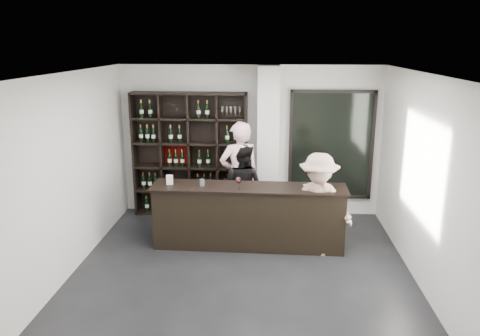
# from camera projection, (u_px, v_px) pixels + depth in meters

# --- Properties ---
(floor) EXTENTS (5.00, 5.50, 0.01)m
(floor) POSITION_uv_depth(u_px,v_px,m) (241.00, 278.00, 6.78)
(floor) COLOR black
(floor) RESTS_ON ground
(wine_shelf) EXTENTS (2.20, 0.35, 2.40)m
(wine_shelf) POSITION_uv_depth(u_px,v_px,m) (190.00, 155.00, 9.01)
(wine_shelf) COLOR black
(wine_shelf) RESTS_ON floor
(structural_column) EXTENTS (0.40, 0.40, 2.90)m
(structural_column) POSITION_uv_depth(u_px,v_px,m) (268.00, 144.00, 8.76)
(structural_column) COLOR silver
(structural_column) RESTS_ON floor
(glass_panel) EXTENTS (1.60, 0.08, 2.10)m
(glass_panel) POSITION_uv_depth(u_px,v_px,m) (331.00, 145.00, 8.91)
(glass_panel) COLOR black
(glass_panel) RESTS_ON floor
(tasting_counter) EXTENTS (3.17, 0.66, 1.04)m
(tasting_counter) POSITION_uv_depth(u_px,v_px,m) (249.00, 216.00, 7.70)
(tasting_counter) COLOR black
(tasting_counter) RESTS_ON floor
(taster_pink) EXTENTS (0.85, 0.71, 1.98)m
(taster_pink) POSITION_uv_depth(u_px,v_px,m) (239.00, 176.00, 8.32)
(taster_pink) COLOR beige
(taster_pink) RESTS_ON floor
(taster_black) EXTENTS (0.94, 0.85, 1.59)m
(taster_black) POSITION_uv_depth(u_px,v_px,m) (242.00, 187.00, 8.36)
(taster_black) COLOR black
(taster_black) RESTS_ON floor
(customer) EXTENTS (1.15, 0.77, 1.66)m
(customer) POSITION_uv_depth(u_px,v_px,m) (318.00, 205.00, 7.35)
(customer) COLOR tan
(customer) RESTS_ON floor
(wine_glass) EXTENTS (0.11, 0.11, 0.22)m
(wine_glass) POSITION_uv_depth(u_px,v_px,m) (238.00, 182.00, 7.43)
(wine_glass) COLOR white
(wine_glass) RESTS_ON tasting_counter
(spit_cup) EXTENTS (0.10, 0.10, 0.11)m
(spit_cup) POSITION_uv_depth(u_px,v_px,m) (202.00, 183.00, 7.59)
(spit_cup) COLOR #9EADBB
(spit_cup) RESTS_ON tasting_counter
(napkin_stack) EXTENTS (0.16, 0.16, 0.02)m
(napkin_stack) POSITION_uv_depth(u_px,v_px,m) (308.00, 185.00, 7.58)
(napkin_stack) COLOR white
(napkin_stack) RESTS_ON tasting_counter
(card_stand) EXTENTS (0.11, 0.06, 0.16)m
(card_stand) POSITION_uv_depth(u_px,v_px,m) (170.00, 180.00, 7.65)
(card_stand) COLOR white
(card_stand) RESTS_ON tasting_counter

